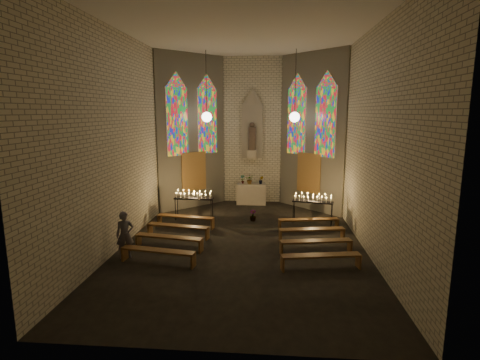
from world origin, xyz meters
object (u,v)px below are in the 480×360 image
at_px(aisle_flower_pot, 253,216).
at_px(altar, 251,194).
at_px(votive_stand_left, 194,196).
at_px(visitor, 125,235).
at_px(votive_stand_right, 313,200).

bearing_deg(aisle_flower_pot, altar, 94.18).
bearing_deg(votive_stand_left, aisle_flower_pot, 4.36).
height_order(aisle_flower_pot, visitor, visitor).
distance_m(aisle_flower_pot, votive_stand_right, 2.52).
xyz_separation_m(votive_stand_left, visitor, (-1.28, -4.18, -0.28)).
xyz_separation_m(altar, visitor, (-3.50, -7.11, 0.23)).
xyz_separation_m(altar, votive_stand_right, (2.60, -3.10, 0.50)).
bearing_deg(votive_stand_right, aisle_flower_pot, -172.36).
distance_m(votive_stand_right, visitor, 7.30).
xyz_separation_m(votive_stand_left, votive_stand_right, (4.82, -0.18, -0.00)).
distance_m(altar, votive_stand_right, 4.08).
bearing_deg(altar, votive_stand_right, -50.08).
height_order(aisle_flower_pot, votive_stand_right, votive_stand_right).
bearing_deg(votive_stand_left, votive_stand_right, 0.92).
distance_m(altar, visitor, 7.92).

